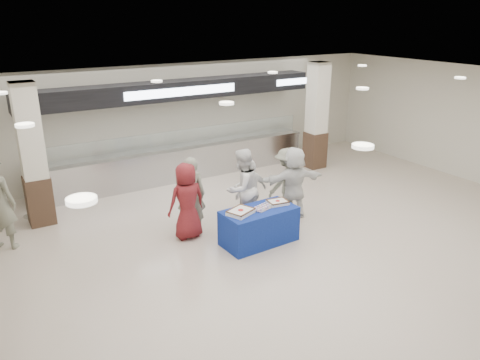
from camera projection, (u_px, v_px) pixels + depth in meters
ground at (294, 255)px, 9.30m from camera, size 14.00×14.00×0.00m
serving_line at (179, 139)px, 13.25m from camera, size 8.70×0.85×2.80m
column_left at (33, 159)px, 10.21m from camera, size 0.55×0.55×3.20m
column_right at (317, 118)px, 14.11m from camera, size 0.55×0.55×3.20m
display_table at (259, 226)px, 9.68m from camera, size 1.58×0.85×0.75m
sheet_cake_left at (241, 211)px, 9.32m from camera, size 0.61×0.55×0.10m
sheet_cake_right at (278, 202)px, 9.81m from camera, size 0.45×0.37×0.09m
cupcake_tray at (262, 207)px, 9.57m from camera, size 0.43×0.36×0.06m
civilian_maroon at (187, 201)px, 9.77m from camera, size 0.82×0.54×1.65m
soldier_a at (191, 195)px, 10.03m from camera, size 0.73×0.61×1.71m
chef_tall at (242, 188)px, 10.28m from camera, size 1.03×0.90×1.79m
chef_short at (251, 192)px, 10.43m from camera, size 0.95×0.53×1.52m
soldier_b at (287, 181)px, 10.98m from camera, size 1.11×0.74×1.61m
civilian_white at (294, 183)px, 10.76m from camera, size 1.65×0.83×1.70m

